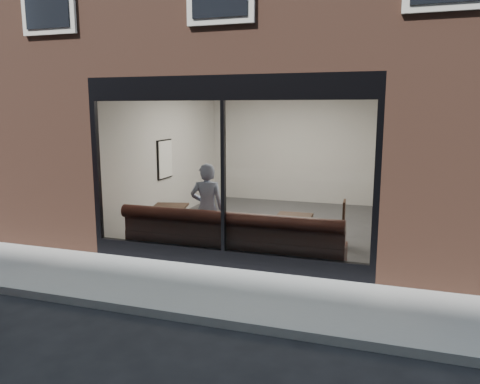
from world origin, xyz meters
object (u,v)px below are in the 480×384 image
(banquette, at_px, (232,248))
(person, at_px, (207,208))
(cafe_table_right, at_px, (294,217))
(cafe_chair_right, at_px, (333,236))
(cafe_table_left, at_px, (170,207))

(banquette, xyz_separation_m, person, (-0.58, 0.29, 0.62))
(cafe_table_right, xyz_separation_m, cafe_chair_right, (0.63, 0.74, -0.50))
(cafe_table_right, bearing_deg, cafe_chair_right, 49.73)
(banquette, relative_size, cafe_chair_right, 9.88)
(cafe_table_left, height_order, cafe_table_right, same)
(person, relative_size, cafe_chair_right, 4.17)
(cafe_chair_right, bearing_deg, person, 21.06)
(cafe_table_left, relative_size, cafe_chair_right, 1.62)
(banquette, distance_m, cafe_table_left, 1.74)
(person, xyz_separation_m, cafe_table_right, (1.58, 0.26, -0.10))
(cafe_table_right, distance_m, cafe_chair_right, 1.09)
(banquette, height_order, cafe_chair_right, banquette)
(cafe_table_left, bearing_deg, cafe_table_right, -2.07)
(banquette, height_order, cafe_table_left, cafe_table_left)
(cafe_table_right, relative_size, cafe_chair_right, 1.56)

